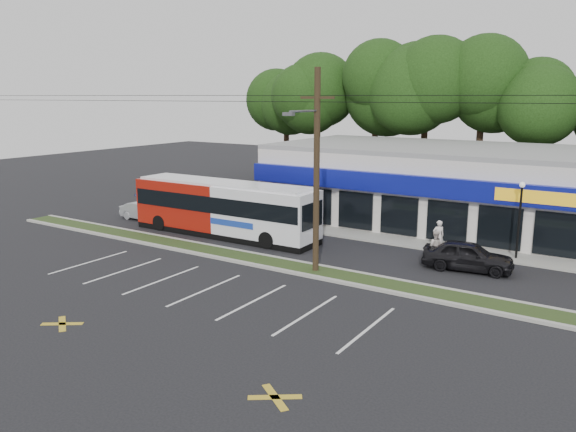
# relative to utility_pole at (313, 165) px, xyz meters

# --- Properties ---
(ground) EXTENTS (120.00, 120.00, 0.00)m
(ground) POSITION_rel_utility_pole_xyz_m (-2.83, -0.93, -5.41)
(ground) COLOR black
(ground) RESTS_ON ground
(grass_strip) EXTENTS (40.00, 1.60, 0.12)m
(grass_strip) POSITION_rel_utility_pole_xyz_m (-2.83, 0.07, -5.35)
(grass_strip) COLOR #273817
(grass_strip) RESTS_ON ground
(curb_south) EXTENTS (40.00, 0.25, 0.14)m
(curb_south) POSITION_rel_utility_pole_xyz_m (-2.83, -0.78, -5.34)
(curb_south) COLOR #9E9E93
(curb_south) RESTS_ON ground
(curb_north) EXTENTS (40.00, 0.25, 0.14)m
(curb_north) POSITION_rel_utility_pole_xyz_m (-2.83, 0.92, -5.34)
(curb_north) COLOR #9E9E93
(curb_north) RESTS_ON ground
(sidewalk) EXTENTS (32.00, 2.20, 0.10)m
(sidewalk) POSITION_rel_utility_pole_xyz_m (2.17, 8.07, -5.36)
(sidewalk) COLOR #9E9E93
(sidewalk) RESTS_ON ground
(strip_mall) EXTENTS (25.00, 12.55, 5.30)m
(strip_mall) POSITION_rel_utility_pole_xyz_m (2.67, 14.99, -2.76)
(strip_mall) COLOR beige
(strip_mall) RESTS_ON ground
(utility_pole) EXTENTS (50.00, 2.77, 10.00)m
(utility_pole) POSITION_rel_utility_pole_xyz_m (0.00, 0.00, 0.00)
(utility_pole) COLOR black
(utility_pole) RESTS_ON ground
(lamp_post) EXTENTS (0.30, 0.30, 4.25)m
(lamp_post) POSITION_rel_utility_pole_xyz_m (8.17, 7.87, -2.74)
(lamp_post) COLOR black
(lamp_post) RESTS_ON ground
(tree_line) EXTENTS (46.76, 6.76, 11.83)m
(tree_line) POSITION_rel_utility_pole_xyz_m (1.17, 25.07, 3.00)
(tree_line) COLOR black
(tree_line) RESTS_ON ground
(metrobus) EXTENTS (12.83, 2.86, 3.44)m
(metrobus) POSITION_rel_utility_pole_xyz_m (-8.53, 3.57, -3.59)
(metrobus) COLOR maroon
(metrobus) RESTS_ON ground
(car_dark) EXTENTS (4.66, 2.41, 1.52)m
(car_dark) POSITION_rel_utility_pole_xyz_m (6.47, 4.57, -4.65)
(car_dark) COLOR black
(car_dark) RESTS_ON ground
(car_silver) EXTENTS (3.94, 1.38, 1.30)m
(car_silver) POSITION_rel_utility_pole_xyz_m (-16.11, 3.97, -4.76)
(car_silver) COLOR #999DA0
(car_silver) RESTS_ON ground
(car_blue) EXTENTS (5.08, 2.96, 1.38)m
(car_blue) POSITION_rel_utility_pole_xyz_m (-16.72, 6.07, -4.72)
(car_blue) COLOR navy
(car_blue) RESTS_ON ground
(pedestrian_a) EXTENTS (0.78, 0.74, 1.80)m
(pedestrian_a) POSITION_rel_utility_pole_xyz_m (4.04, 7.30, -4.52)
(pedestrian_a) COLOR silver
(pedestrian_a) RESTS_ON ground
(pedestrian_b) EXTENTS (0.98, 0.84, 1.74)m
(pedestrian_b) POSITION_rel_utility_pole_xyz_m (4.59, 5.07, -4.55)
(pedestrian_b) COLOR silver
(pedestrian_b) RESTS_ON ground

